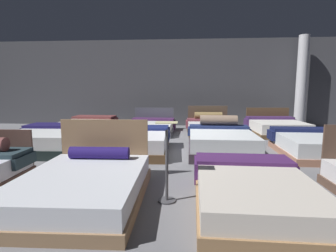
# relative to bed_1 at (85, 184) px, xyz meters

# --- Properties ---
(ground_plane) EXTENTS (18.00, 18.00, 0.02)m
(ground_plane) POSITION_rel_bed_1_xyz_m (1.11, 2.93, -0.22)
(ground_plane) COLOR slate
(showroom_back_wall) EXTENTS (18.00, 0.06, 3.50)m
(showroom_back_wall) POSITION_rel_bed_1_xyz_m (1.11, 7.63, 1.54)
(showroom_back_wall) COLOR #47474C
(showroom_back_wall) RESTS_ON ground_plane
(bed_1) EXTENTS (1.63, 2.16, 0.99)m
(bed_1) POSITION_rel_bed_1_xyz_m (0.00, 0.00, 0.00)
(bed_1) COLOR #916E4D
(bed_1) RESTS_ON ground_plane
(bed_2) EXTENTS (1.50, 2.15, 0.45)m
(bed_2) POSITION_rel_bed_1_xyz_m (2.22, -0.03, -0.01)
(bed_2) COLOR #99724B
(bed_2) RESTS_ON ground_plane
(bed_4) EXTENTS (1.76, 2.13, 0.57)m
(bed_4) POSITION_rel_bed_1_xyz_m (-2.06, 2.85, 0.05)
(bed_4) COLOR black
(bed_4) RESTS_ON ground_plane
(bed_5) EXTENTS (1.74, 2.09, 0.53)m
(bed_5) POSITION_rel_bed_1_xyz_m (0.08, 2.78, 0.03)
(bed_5) COLOR brown
(bed_5) RESTS_ON ground_plane
(bed_6) EXTENTS (1.59, 1.96, 0.83)m
(bed_6) POSITION_rel_bed_1_xyz_m (2.17, 2.83, 0.06)
(bed_6) COLOR #31282F
(bed_6) RESTS_ON ground_plane
(bed_7) EXTENTS (1.77, 2.00, 0.53)m
(bed_7) POSITION_rel_bed_1_xyz_m (4.33, 2.80, 0.02)
(bed_7) COLOR #9B6852
(bed_7) RESTS_ON ground_plane
(bed_8) EXTENTS (1.62, 2.10, 0.52)m
(bed_8) POSITION_rel_bed_1_xyz_m (-2.10, 5.54, 0.02)
(bed_8) COLOR #4A5860
(bed_8) RESTS_ON ground_plane
(bed_9) EXTENTS (1.64, 1.99, 0.81)m
(bed_9) POSITION_rel_bed_1_xyz_m (0.10, 5.60, -0.01)
(bed_9) COLOR #4B4D58
(bed_9) RESTS_ON ground_plane
(bed_10) EXTENTS (1.67, 2.05, 0.89)m
(bed_10) POSITION_rel_bed_1_xyz_m (2.14, 5.65, 0.01)
(bed_10) COLOR brown
(bed_10) RESTS_ON ground_plane
(bed_11) EXTENTS (1.77, 2.00, 0.83)m
(bed_11) POSITION_rel_bed_1_xyz_m (4.32, 5.64, 0.03)
(bed_11) COLOR brown
(bed_11) RESTS_ON ground_plane
(price_sign) EXTENTS (0.28, 0.24, 1.07)m
(price_sign) POSITION_rel_bed_1_xyz_m (1.11, 0.03, 0.20)
(price_sign) COLOR #3F3F44
(price_sign) RESTS_ON ground_plane
(support_pillar) EXTENTS (0.38, 0.38, 3.50)m
(support_pillar) POSITION_rel_bed_1_xyz_m (5.67, 7.15, 1.54)
(support_pillar) COLOR silver
(support_pillar) RESTS_ON ground_plane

